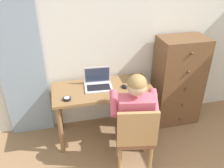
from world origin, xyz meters
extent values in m
cube|color=silver|center=(0.00, 2.20, 1.25)|extent=(4.80, 0.05, 2.50)
cube|color=#8EA3B7|center=(-1.48, 2.13, 1.14)|extent=(0.55, 0.03, 2.28)
cube|color=olive|center=(-0.53, 1.84, 0.71)|extent=(1.25, 0.58, 0.03)
cylinder|color=olive|center=(-1.10, 1.61, 0.35)|extent=(0.06, 0.06, 0.69)
cylinder|color=olive|center=(0.03, 1.61, 0.35)|extent=(0.06, 0.06, 0.69)
cylinder|color=olive|center=(-1.10, 2.07, 0.35)|extent=(0.06, 0.06, 0.69)
cylinder|color=olive|center=(0.03, 2.07, 0.35)|extent=(0.06, 0.06, 0.69)
cube|color=brown|center=(0.57, 1.94, 0.63)|extent=(0.63, 0.40, 1.27)
sphere|color=brown|center=(0.57, 1.72, 0.13)|extent=(0.04, 0.04, 0.04)
sphere|color=brown|center=(0.57, 1.72, 0.38)|extent=(0.04, 0.04, 0.04)
sphere|color=brown|center=(0.57, 1.72, 0.63)|extent=(0.04, 0.04, 0.04)
sphere|color=brown|center=(0.57, 1.72, 0.89)|extent=(0.04, 0.04, 0.04)
sphere|color=brown|center=(0.57, 1.72, 1.14)|extent=(0.04, 0.04, 0.04)
cube|color=brown|center=(-0.29, 1.25, 0.42)|extent=(0.48, 0.47, 0.05)
cube|color=tan|center=(-0.32, 1.07, 0.66)|extent=(0.42, 0.11, 0.42)
cylinder|color=tan|center=(-0.09, 1.37, 0.20)|extent=(0.04, 0.04, 0.40)
cylinder|color=tan|center=(-0.43, 1.43, 0.20)|extent=(0.04, 0.04, 0.40)
cylinder|color=tan|center=(-0.15, 1.06, 0.20)|extent=(0.04, 0.04, 0.40)
cylinder|color=tan|center=(-0.48, 1.12, 0.20)|extent=(0.04, 0.04, 0.40)
cylinder|color=#4C4C4C|center=(-0.16, 1.45, 0.47)|extent=(0.21, 0.42, 0.14)
cylinder|color=#4C4C4C|center=(-0.34, 1.48, 0.47)|extent=(0.21, 0.42, 0.14)
cylinder|color=#4C4C4C|center=(-0.13, 1.64, 0.23)|extent=(0.11, 0.11, 0.47)
cylinder|color=#4C4C4C|center=(-0.31, 1.68, 0.23)|extent=(0.11, 0.11, 0.47)
cube|color=#D1566B|center=(-0.29, 1.24, 0.70)|extent=(0.39, 0.26, 0.46)
cylinder|color=#D1566B|center=(-0.05, 1.33, 0.78)|extent=(0.14, 0.31, 0.25)
cylinder|color=#D1566B|center=(-0.49, 1.40, 0.78)|extent=(0.14, 0.31, 0.25)
cylinder|color=#DBAD8E|center=(-0.02, 1.52, 0.67)|extent=(0.12, 0.28, 0.11)
cylinder|color=#DBAD8E|center=(-0.45, 1.60, 0.67)|extent=(0.12, 0.28, 0.11)
sphere|color=#DBAD8E|center=(-0.29, 1.25, 1.06)|extent=(0.20, 0.20, 0.20)
sphere|color=#9E7A47|center=(-0.29, 1.25, 1.09)|extent=(0.20, 0.20, 0.20)
cube|color=silver|center=(-0.58, 1.84, 0.74)|extent=(0.36, 0.26, 0.02)
cube|color=black|center=(-0.58, 1.83, 0.75)|extent=(0.30, 0.17, 0.00)
cube|color=silver|center=(-0.57, 1.97, 0.86)|extent=(0.34, 0.04, 0.22)
cube|color=#2D3851|center=(-0.57, 1.96, 0.86)|extent=(0.31, 0.02, 0.18)
ellipsoid|color=black|center=(-0.26, 1.78, 0.75)|extent=(0.09, 0.11, 0.03)
cylinder|color=black|center=(-0.98, 1.67, 0.74)|extent=(0.09, 0.09, 0.03)
cylinder|color=silver|center=(-0.98, 1.67, 0.76)|extent=(0.06, 0.06, 0.00)
camera|label=1|loc=(-1.00, -0.66, 2.23)|focal=37.79mm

